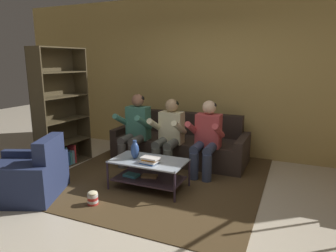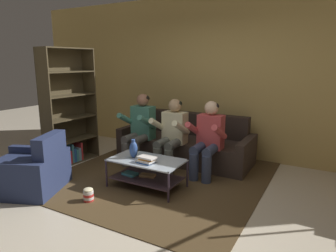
% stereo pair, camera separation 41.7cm
% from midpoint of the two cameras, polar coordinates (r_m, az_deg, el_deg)
% --- Properties ---
extents(ground, '(16.80, 16.80, 0.00)m').
position_cam_midpoint_polar(ground, '(3.78, -6.32, -15.07)').
color(ground, beige).
extents(back_partition, '(8.40, 0.12, 2.90)m').
position_cam_midpoint_polar(back_partition, '(5.63, 5.97, 9.36)').
color(back_partition, tan).
rests_on(back_partition, ground).
extents(couch, '(2.33, 0.87, 0.81)m').
position_cam_midpoint_polar(couch, '(5.33, 0.14, -3.59)').
color(couch, '#352A24').
rests_on(couch, ground).
extents(person_seated_left, '(0.50, 0.58, 1.19)m').
position_cam_midpoint_polar(person_seated_left, '(5.08, -8.61, -0.24)').
color(person_seated_left, '#54514A').
rests_on(person_seated_left, ground).
extents(person_seated_middle, '(0.50, 0.58, 1.14)m').
position_cam_midpoint_polar(person_seated_middle, '(4.79, -2.31, -1.17)').
color(person_seated_middle, '#54584F').
rests_on(person_seated_middle, ground).
extents(person_seated_right, '(0.50, 0.58, 1.14)m').
position_cam_midpoint_polar(person_seated_right, '(4.56, 4.74, -1.85)').
color(person_seated_right, '#37405B').
rests_on(person_seated_right, ground).
extents(coffee_table, '(1.01, 0.57, 0.41)m').
position_cam_midpoint_polar(coffee_table, '(4.18, -6.69, -8.32)').
color(coffee_table, '#A8B5C4').
rests_on(coffee_table, ground).
extents(area_rug, '(3.00, 3.29, 0.01)m').
position_cam_midpoint_polar(area_rug, '(4.72, -3.43, -9.18)').
color(area_rug, '#4D3A22').
rests_on(area_rug, ground).
extents(vase, '(0.11, 0.11, 0.26)m').
position_cam_midpoint_polar(vase, '(4.18, -9.19, -4.59)').
color(vase, '#2F4F94').
rests_on(vase, coffee_table).
extents(book_stack, '(0.26, 0.20, 0.08)m').
position_cam_midpoint_polar(book_stack, '(4.00, -6.49, -6.54)').
color(book_stack, blue).
rests_on(book_stack, coffee_table).
extents(bookshelf, '(0.39, 0.96, 1.95)m').
position_cam_midpoint_polar(bookshelf, '(5.33, -22.21, 0.92)').
color(bookshelf, '#453A25').
rests_on(bookshelf, ground).
extents(armchair, '(1.14, 1.10, 0.79)m').
position_cam_midpoint_polar(armchair, '(4.42, -27.91, -8.65)').
color(armchair, navy).
rests_on(armchair, ground).
extents(popcorn_tub, '(0.13, 0.13, 0.18)m').
position_cam_midpoint_polar(popcorn_tub, '(3.92, -17.20, -13.06)').
color(popcorn_tub, red).
rests_on(popcorn_tub, ground).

